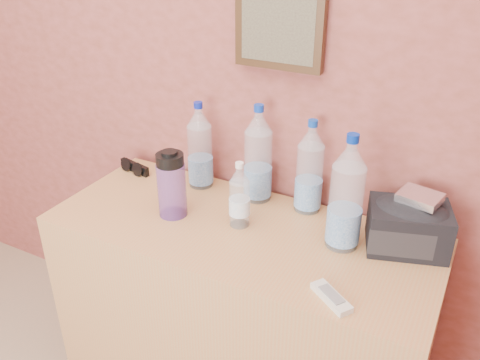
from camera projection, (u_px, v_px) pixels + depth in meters
name	position (u px, v px, depth m)	size (l,w,h in m)	color
picture_frame	(279.00, 30.00, 1.60)	(0.30, 0.03, 0.25)	#382311
dresser	(240.00, 320.00, 1.86)	(1.29, 0.54, 0.81)	tan
pet_large_a	(200.00, 150.00, 1.87)	(0.09, 0.09, 0.33)	white
pet_large_b	(258.00, 159.00, 1.78)	(0.10, 0.10, 0.36)	#C8F1FE
pet_large_c	(310.00, 171.00, 1.71)	(0.09, 0.09, 0.33)	silver
pet_large_d	(346.00, 199.00, 1.51)	(0.10, 0.10, 0.37)	silver
pet_small	(240.00, 198.00, 1.65)	(0.07, 0.07, 0.23)	#ADC4D3
nalgene_bottle	(171.00, 184.00, 1.70)	(0.10, 0.10, 0.24)	#7144A2
sunglasses	(135.00, 167.00, 2.03)	(0.15, 0.06, 0.04)	black
ac_remote	(331.00, 297.00, 1.36)	(0.14, 0.04, 0.02)	silver
toiletry_bag	(409.00, 225.00, 1.54)	(0.24, 0.17, 0.16)	black
foil_packet	(420.00, 197.00, 1.50)	(0.12, 0.10, 0.02)	white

